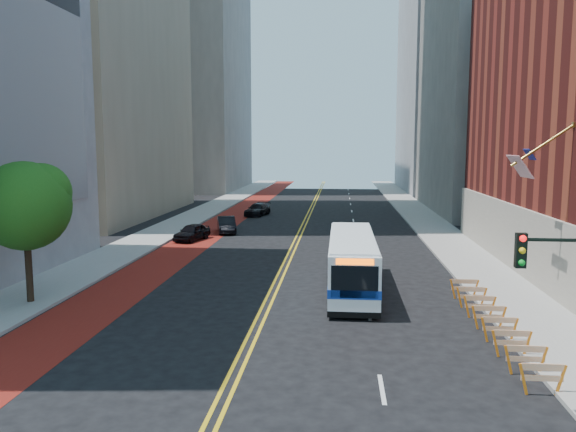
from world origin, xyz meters
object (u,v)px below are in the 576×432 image
(street_tree, at_px, (27,202))
(transit_bus, at_px, (352,262))
(car_c, at_px, (258,210))
(car_a, at_px, (192,232))
(car_b, at_px, (227,225))
(traffic_signal, at_px, (561,289))

(street_tree, relative_size, transit_bus, 0.63)
(street_tree, xyz_separation_m, car_c, (5.75, 35.02, -4.26))
(transit_bus, bearing_deg, car_a, 130.65)
(car_a, distance_m, car_b, 4.71)
(street_tree, distance_m, car_c, 35.74)
(street_tree, bearing_deg, car_c, 80.67)
(traffic_signal, relative_size, car_a, 1.29)
(traffic_signal, height_order, transit_bus, traffic_signal)
(street_tree, bearing_deg, car_b, 78.13)
(traffic_signal, distance_m, car_c, 47.10)
(car_c, bearing_deg, traffic_signal, -59.38)
(car_c, bearing_deg, car_a, -87.84)
(traffic_signal, distance_m, car_b, 36.22)
(car_c, bearing_deg, street_tree, -87.19)
(car_b, distance_m, car_c, 12.19)
(street_tree, distance_m, car_a, 19.28)
(traffic_signal, height_order, car_a, traffic_signal)
(transit_bus, height_order, car_a, transit_bus)
(traffic_signal, distance_m, car_a, 33.43)
(transit_bus, relative_size, car_a, 2.71)
(car_b, bearing_deg, car_c, 70.63)
(car_b, bearing_deg, traffic_signal, -78.88)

